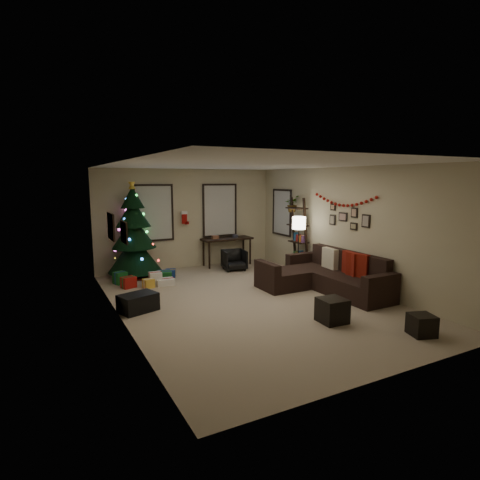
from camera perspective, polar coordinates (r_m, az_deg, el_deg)
name	(u,v)px	position (r m, az deg, el deg)	size (l,w,h in m)	color
floor	(249,301)	(8.00, 1.38, -8.81)	(7.00, 7.00, 0.00)	tan
ceiling	(250,165)	(7.63, 1.45, 10.91)	(7.00, 7.00, 0.00)	white
wall_back	(188,219)	(10.87, -7.60, 3.08)	(5.00, 5.00, 0.00)	#C4B995
wall_front	(393,271)	(4.99, 21.41, -4.20)	(5.00, 5.00, 0.00)	#C4B995
wall_left	(119,244)	(6.85, -17.18, -0.57)	(7.00, 7.00, 0.00)	#C4B995
wall_right	(346,227)	(9.17, 15.21, 1.79)	(7.00, 7.00, 0.00)	#C4B995
window_back_left	(154,213)	(10.53, -12.43, 3.86)	(1.05, 0.06, 1.50)	#728CB2
window_back_right	(220,210)	(11.18, -2.98, 4.33)	(1.05, 0.06, 1.50)	#728CB2
window_right_wall	(282,212)	(11.13, 6.17, 4.01)	(0.06, 0.90, 1.30)	#728CB2
christmas_tree	(134,236)	(10.14, -15.16, 0.52)	(1.32, 1.32, 2.45)	black
presents	(153,278)	(9.52, -12.60, -5.44)	(1.50, 1.01, 0.30)	#14591E
sofa	(325,278)	(8.87, 12.20, -5.36)	(1.85, 2.69, 0.86)	black
pillow_red_a	(358,265)	(8.59, 16.77, -3.54)	(0.13, 0.50, 0.50)	maroon
pillow_red_b	(350,263)	(8.74, 15.76, -3.28)	(0.13, 0.49, 0.49)	maroon
pillow_cream	(330,258)	(9.22, 12.95, -2.62)	(0.13, 0.46, 0.46)	beige
ottoman_near	(332,310)	(6.97, 13.25, -9.93)	(0.44, 0.44, 0.42)	black
ottoman_far	(422,325)	(6.88, 24.92, -11.16)	(0.35, 0.35, 0.33)	black
desk	(227,241)	(11.11, -1.90, -0.16)	(1.45, 0.52, 0.78)	black
desk_chair	(234,260)	(10.56, -0.85, -2.89)	(0.54, 0.51, 0.56)	black
bookshelf	(299,237)	(10.24, 8.58, 0.46)	(0.30, 0.58, 1.97)	black
potted_plant	(292,201)	(10.43, 7.56, 5.58)	(0.51, 0.44, 0.56)	#4C4C4C
floor_lamp	(299,227)	(9.63, 8.56, 1.89)	(0.32, 0.32, 1.53)	black
art_map	(111,227)	(7.64, -18.25, 1.87)	(0.04, 0.60, 0.50)	black
art_abstract	(124,232)	(6.47, -16.51, 1.10)	(0.04, 0.45, 0.35)	black
gallery	(348,218)	(9.08, 15.49, 3.12)	(0.03, 1.25, 0.54)	black
garland	(344,200)	(9.13, 14.83, 5.61)	(0.08, 1.90, 0.30)	#A5140C
stocking_left	(185,217)	(10.68, -8.04, 3.26)	(0.20, 0.05, 0.36)	#990F0C
stocking_right	(193,216)	(11.02, -6.86, 3.53)	(0.20, 0.05, 0.36)	#990F0C
storage_bin	(138,303)	(7.57, -14.59, -8.80)	(0.66, 0.44, 0.33)	black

